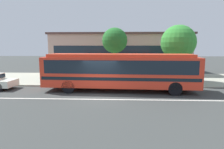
% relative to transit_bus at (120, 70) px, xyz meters
% --- Properties ---
extents(ground_plane, '(120.00, 120.00, 0.00)m').
position_rel_transit_bus_xyz_m(ground_plane, '(-1.48, -1.79, -1.72)').
color(ground_plane, '#383B3A').
extents(sidewalk_slab, '(60.00, 8.00, 0.12)m').
position_rel_transit_bus_xyz_m(sidewalk_slab, '(-1.48, 5.35, -1.66)').
color(sidewalk_slab, '#9E9E8B').
rests_on(sidewalk_slab, ground_plane).
extents(lane_stripe_center, '(56.00, 0.16, 0.01)m').
position_rel_transit_bus_xyz_m(lane_stripe_center, '(-1.48, -2.59, -1.71)').
color(lane_stripe_center, silver).
rests_on(lane_stripe_center, ground_plane).
extents(transit_bus, '(12.08, 3.12, 2.95)m').
position_rel_transit_bus_xyz_m(transit_bus, '(0.00, 0.00, 0.00)').
color(transit_bus, red).
rests_on(transit_bus, ground_plane).
extents(pedestrian_waiting_near_sign, '(0.38, 0.38, 1.73)m').
position_rel_transit_bus_xyz_m(pedestrian_waiting_near_sign, '(-0.38, 3.30, -0.59)').
color(pedestrian_waiting_near_sign, navy).
rests_on(pedestrian_waiting_near_sign, sidewalk_slab).
extents(pedestrian_walking_along_curb, '(0.47, 0.47, 1.77)m').
position_rel_transit_bus_xyz_m(pedestrian_walking_along_curb, '(3.12, 3.54, -0.56)').
color(pedestrian_walking_along_curb, '#333E3E').
rests_on(pedestrian_walking_along_curb, sidewalk_slab).
extents(bus_stop_sign, '(0.08, 0.44, 2.64)m').
position_rel_transit_bus_xyz_m(bus_stop_sign, '(5.15, 1.99, 0.09)').
color(bus_stop_sign, gray).
rests_on(bus_stop_sign, sidewalk_slab).
extents(street_tree_near_stop, '(2.54, 2.54, 5.29)m').
position_rel_transit_bus_xyz_m(street_tree_near_stop, '(-0.55, 4.41, 2.38)').
color(street_tree_near_stop, brown).
rests_on(street_tree_near_stop, sidewalk_slab).
extents(street_tree_mid_block, '(3.34, 3.34, 5.48)m').
position_rel_transit_bus_xyz_m(street_tree_mid_block, '(5.61, 3.87, 2.19)').
color(street_tree_mid_block, brown).
rests_on(street_tree_mid_block, sidewalk_slab).
extents(station_building, '(17.71, 8.99, 5.23)m').
position_rel_transit_bus_xyz_m(station_building, '(-0.02, 12.04, 0.91)').
color(station_building, tan).
rests_on(station_building, ground_plane).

